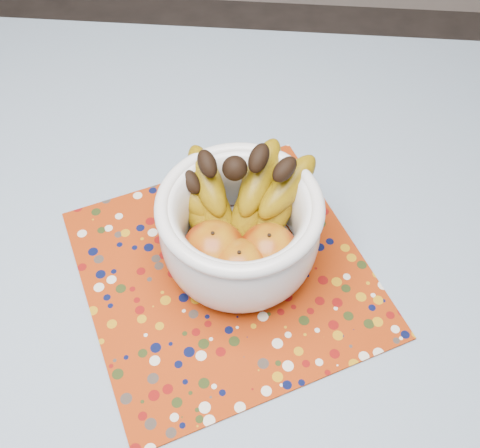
{
  "coord_description": "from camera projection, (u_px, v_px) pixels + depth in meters",
  "views": [
    {
      "loc": [
        0.17,
        -0.36,
        1.45
      ],
      "look_at": [
        0.13,
        0.1,
        0.84
      ],
      "focal_mm": 42.0,
      "sensor_mm": 36.0,
      "label": 1
    }
  ],
  "objects": [
    {
      "name": "fruit_bowl",
      "position": [
        240.0,
        219.0,
        0.76
      ],
      "size": [
        0.28,
        0.24,
        0.18
      ],
      "color": "white",
      "rests_on": "placemat"
    },
    {
      "name": "placemat",
      "position": [
        225.0,
        272.0,
        0.8
      ],
      "size": [
        0.52,
        0.52,
        0.0
      ],
      "primitive_type": "cube",
      "rotation": [
        0.0,
        0.0,
        0.48
      ],
      "color": "#8F2A07",
      "rests_on": "tablecloth"
    },
    {
      "name": "table",
      "position": [
        148.0,
        336.0,
        0.84
      ],
      "size": [
        1.2,
        1.2,
        0.75
      ],
      "color": "brown",
      "rests_on": "ground"
    },
    {
      "name": "tablecloth",
      "position": [
        140.0,
        310.0,
        0.78
      ],
      "size": [
        1.32,
        1.32,
        0.01
      ],
      "primitive_type": "cube",
      "color": "slate",
      "rests_on": "table"
    }
  ]
}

